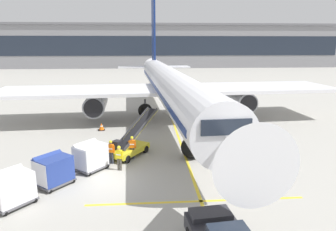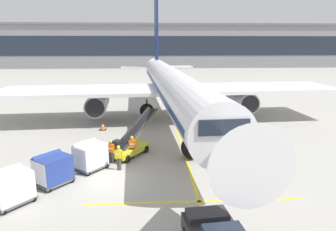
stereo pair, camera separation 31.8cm
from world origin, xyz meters
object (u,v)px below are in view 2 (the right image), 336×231
(ground_crew_by_carts, at_px, (76,155))
(ground_crew_wingwalker, at_px, (111,150))
(baggage_cart_third, at_px, (11,186))
(ground_crew_by_loader, at_px, (132,146))
(belt_loader, at_px, (131,144))
(safety_cone_engine_keepout, at_px, (103,126))
(parked_airplane, at_px, (171,85))
(baggage_cart_second, at_px, (53,169))
(baggage_cart_lead, at_px, (90,155))
(ground_crew_marshaller, at_px, (119,156))

(ground_crew_by_carts, xyz_separation_m, ground_crew_wingwalker, (2.21, 0.89, 0.00))
(baggage_cart_third, xyz_separation_m, ground_crew_by_loader, (6.06, 6.24, -0.00))
(belt_loader, height_order, ground_crew_by_carts, belt_loader)
(ground_crew_by_loader, distance_m, ground_crew_by_carts, 4.06)
(belt_loader, distance_m, safety_cone_engine_keepout, 7.81)
(baggage_cart_third, height_order, ground_crew_wingwalker, baggage_cart_third)
(parked_airplane, xyz_separation_m, ground_crew_by_loader, (-3.69, -12.03, -2.88))
(baggage_cart_second, xyz_separation_m, baggage_cart_third, (-1.50, -2.24, 0.00))
(ground_crew_by_carts, distance_m, safety_cone_engine_keepout, 9.67)
(baggage_cart_third, relative_size, ground_crew_wingwalker, 1.50)
(parked_airplane, distance_m, baggage_cart_third, 20.91)
(baggage_cart_lead, height_order, ground_crew_marshaller, baggage_cart_lead)
(baggage_cart_third, bearing_deg, safety_cone_engine_keepout, 79.31)
(belt_loader, bearing_deg, baggage_cart_second, -132.45)
(ground_crew_marshaller, height_order, safety_cone_engine_keepout, ground_crew_marshaller)
(ground_crew_marshaller, relative_size, safety_cone_engine_keepout, 2.39)
(baggage_cart_second, height_order, baggage_cart_third, same)
(parked_airplane, xyz_separation_m, ground_crew_by_carts, (-7.36, -13.79, -2.88))
(baggage_cart_third, distance_m, ground_crew_marshaller, 6.73)
(baggage_cart_second, distance_m, ground_crew_by_loader, 6.06)
(baggage_cart_third, bearing_deg, parked_airplane, 61.93)
(belt_loader, relative_size, ground_crew_wingwalker, 2.89)
(ground_crew_by_loader, height_order, ground_crew_wingwalker, same)
(baggage_cart_second, height_order, safety_cone_engine_keepout, baggage_cart_second)
(baggage_cart_lead, xyz_separation_m, ground_crew_by_carts, (-0.92, 0.08, -0.00))
(baggage_cart_second, xyz_separation_m, ground_crew_wingwalker, (3.10, 3.14, -0.00))
(baggage_cart_lead, xyz_separation_m, baggage_cart_second, (-1.81, -2.17, 0.00))
(parked_airplane, distance_m, belt_loader, 12.24)
(parked_airplane, bearing_deg, baggage_cart_third, -118.07)
(baggage_cart_second, relative_size, safety_cone_engine_keepout, 3.59)
(baggage_cart_second, height_order, ground_crew_marshaller, baggage_cart_second)
(baggage_cart_lead, distance_m, ground_crew_wingwalker, 1.61)
(ground_crew_by_loader, xyz_separation_m, ground_crew_by_carts, (-3.66, -1.75, 0.00))
(baggage_cart_third, distance_m, ground_crew_wingwalker, 7.08)
(parked_airplane, bearing_deg, safety_cone_engine_keepout, -149.69)
(baggage_cart_second, height_order, ground_crew_by_carts, baggage_cart_second)
(belt_loader, bearing_deg, baggage_cart_third, -129.92)
(ground_crew_by_loader, bearing_deg, baggage_cart_second, -138.69)
(ground_crew_wingwalker, bearing_deg, parked_airplane, 68.24)
(ground_crew_by_carts, bearing_deg, parked_airplane, 61.92)
(baggage_cart_lead, relative_size, ground_crew_wingwalker, 1.50)
(belt_loader, height_order, ground_crew_wingwalker, belt_loader)
(belt_loader, relative_size, ground_crew_by_loader, 2.89)
(baggage_cart_lead, bearing_deg, ground_crew_marshaller, -7.36)
(baggage_cart_third, relative_size, ground_crew_marshaller, 1.50)
(ground_crew_wingwalker, bearing_deg, belt_loader, 52.06)
(belt_loader, height_order, baggage_cart_lead, belt_loader)
(ground_crew_marshaller, distance_m, ground_crew_wingwalker, 1.41)
(belt_loader, distance_m, ground_crew_by_carts, 4.34)
(ground_crew_wingwalker, distance_m, safety_cone_engine_keepout, 8.99)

